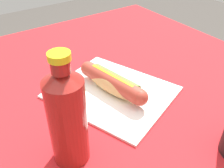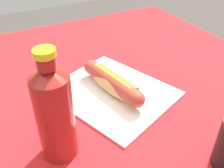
% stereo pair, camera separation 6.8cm
% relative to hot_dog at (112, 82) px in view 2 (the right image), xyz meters
% --- Properties ---
extents(dining_table, '(1.22, 0.97, 0.73)m').
position_rel_hot_dog_xyz_m(dining_table, '(0.07, 0.03, -0.15)').
color(dining_table, brown).
rests_on(dining_table, ground).
extents(paper_wrapper, '(0.37, 0.34, 0.01)m').
position_rel_hot_dog_xyz_m(paper_wrapper, '(0.00, -0.00, -0.03)').
color(paper_wrapper, white).
rests_on(paper_wrapper, dining_table).
extents(hot_dog, '(0.23, 0.08, 0.05)m').
position_rel_hot_dog_xyz_m(hot_dog, '(0.00, 0.00, 0.00)').
color(hot_dog, tan).
rests_on(hot_dog, paper_wrapper).
extents(soda_bottle, '(0.07, 0.07, 0.23)m').
position_rel_hot_dog_xyz_m(soda_bottle, '(0.13, -0.19, 0.07)').
color(soda_bottle, maroon).
rests_on(soda_bottle, dining_table).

